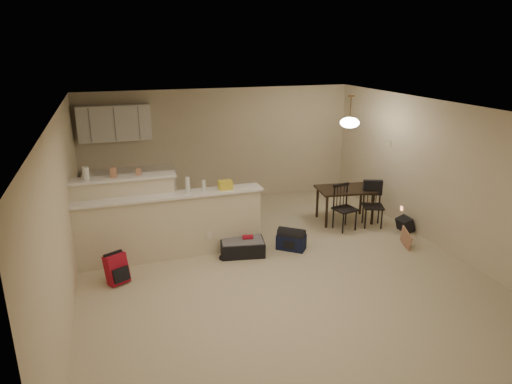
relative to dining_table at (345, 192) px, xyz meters
name	(u,v)px	position (x,y,z in m)	size (l,w,h in m)	color
room	(277,192)	(-2.01, -1.45, 0.65)	(7.00, 7.02, 2.50)	beige
breakfast_bar	(155,222)	(-3.76, -0.47, 0.01)	(3.08, 0.58, 1.39)	beige
upper_cabinets	(114,123)	(-4.21, 1.87, 1.30)	(1.40, 0.34, 0.70)	white
kitchen_counter	(131,193)	(-4.01, 1.74, -0.15)	(1.80, 0.60, 0.90)	white
thermostat	(389,143)	(0.98, 0.10, 0.90)	(0.02, 0.12, 0.12)	beige
jar	(86,173)	(-4.73, -0.33, 0.89)	(0.10, 0.10, 0.20)	silver
cereal_box	(113,172)	(-4.33, -0.33, 0.87)	(0.10, 0.07, 0.16)	#AC7758
small_box	(138,172)	(-3.95, -0.33, 0.85)	(0.08, 0.06, 0.12)	#AC7758
bottle_a	(188,185)	(-3.20, -0.55, 0.62)	(0.07, 0.07, 0.26)	silver
bottle_b	(204,186)	(-2.94, -0.55, 0.58)	(0.06, 0.06, 0.18)	silver
bag_lump	(225,185)	(-2.58, -0.55, 0.56)	(0.22, 0.18, 0.14)	#AC7758
dining_table	(345,192)	(0.00, 0.00, 0.00)	(1.17, 0.86, 0.68)	black
pendant_lamp	(350,122)	(0.00, 0.00, 1.39)	(0.36, 0.36, 0.62)	brown
dining_chair_near	(345,208)	(-0.21, -0.41, -0.16)	(0.38, 0.36, 0.88)	black
dining_chair_far	(373,205)	(0.38, -0.43, -0.16)	(0.38, 0.36, 0.87)	black
suitcase	(242,247)	(-2.38, -0.84, -0.47)	(0.73, 0.47, 0.25)	black
red_backpack	(117,269)	(-4.42, -1.19, -0.37)	(0.30, 0.19, 0.45)	#A81326
navy_duffel	(291,242)	(-1.52, -0.91, -0.46)	(0.48, 0.26, 0.26)	black
black_daypack	(405,224)	(0.84, -0.84, -0.47)	(0.29, 0.21, 0.26)	black
cardboard_sheet	(406,239)	(0.42, -1.46, -0.44)	(0.40, 0.02, 0.31)	#AC7758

